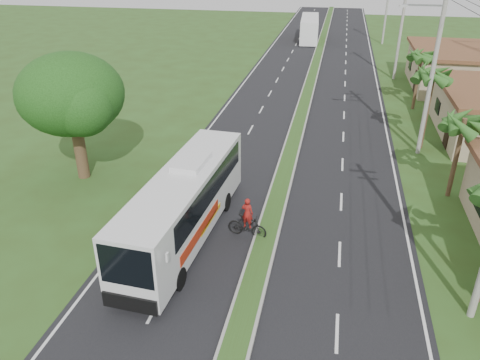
# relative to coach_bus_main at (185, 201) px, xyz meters

# --- Properties ---
(ground) EXTENTS (180.00, 180.00, 0.00)m
(ground) POSITION_rel_coach_bus_main_xyz_m (3.82, -4.93, -2.03)
(ground) COLOR #2F471A
(ground) RESTS_ON ground
(road_asphalt) EXTENTS (14.00, 160.00, 0.02)m
(road_asphalt) POSITION_rel_coach_bus_main_xyz_m (3.82, 15.07, -2.02)
(road_asphalt) COLOR black
(road_asphalt) RESTS_ON ground
(median_strip) EXTENTS (1.20, 160.00, 0.18)m
(median_strip) POSITION_rel_coach_bus_main_xyz_m (3.82, 15.07, -1.92)
(median_strip) COLOR gray
(median_strip) RESTS_ON ground
(lane_edge_left) EXTENTS (0.12, 160.00, 0.01)m
(lane_edge_left) POSITION_rel_coach_bus_main_xyz_m (-2.88, 15.07, -2.03)
(lane_edge_left) COLOR silver
(lane_edge_left) RESTS_ON ground
(lane_edge_right) EXTENTS (0.12, 160.00, 0.01)m
(lane_edge_right) POSITION_rel_coach_bus_main_xyz_m (10.52, 15.07, -2.03)
(lane_edge_right) COLOR silver
(lane_edge_right) RESTS_ON ground
(shop_far) EXTENTS (8.60, 11.60, 3.82)m
(shop_far) POSITION_rel_coach_bus_main_xyz_m (17.82, 31.07, -0.10)
(shop_far) COLOR tan
(shop_far) RESTS_ON ground
(palm_verge_b) EXTENTS (2.40, 2.40, 5.05)m
(palm_verge_b) POSITION_rel_coach_bus_main_xyz_m (13.22, 7.07, 2.33)
(palm_verge_b) COLOR #473321
(palm_verge_b) RESTS_ON ground
(palm_verge_c) EXTENTS (2.40, 2.40, 5.85)m
(palm_verge_c) POSITION_rel_coach_bus_main_xyz_m (12.62, 14.07, 3.10)
(palm_verge_c) COLOR #473321
(palm_verge_c) RESTS_ON ground
(palm_verge_d) EXTENTS (2.40, 2.40, 5.25)m
(palm_verge_d) POSITION_rel_coach_bus_main_xyz_m (13.12, 23.07, 2.52)
(palm_verge_d) COLOR #473321
(palm_verge_d) RESTS_ON ground
(shade_tree) EXTENTS (6.30, 6.00, 7.54)m
(shade_tree) POSITION_rel_coach_bus_main_xyz_m (-8.30, 5.08, 3.00)
(shade_tree) COLOR #473321
(shade_tree) RESTS_ON ground
(utility_pole_b) EXTENTS (3.20, 0.28, 12.00)m
(utility_pole_b) POSITION_rel_coach_bus_main_xyz_m (12.29, 13.07, 4.23)
(utility_pole_b) COLOR gray
(utility_pole_b) RESTS_ON ground
(utility_pole_c) EXTENTS (1.60, 0.28, 11.00)m
(utility_pole_c) POSITION_rel_coach_bus_main_xyz_m (12.32, 33.07, 3.65)
(utility_pole_c) COLOR gray
(utility_pole_c) RESTS_ON ground
(utility_pole_d) EXTENTS (1.60, 0.28, 10.50)m
(utility_pole_d) POSITION_rel_coach_bus_main_xyz_m (12.32, 53.07, 3.39)
(utility_pole_d) COLOR gray
(utility_pole_d) RESTS_ON ground
(coach_bus_main) EXTENTS (3.06, 11.52, 3.69)m
(coach_bus_main) POSITION_rel_coach_bus_main_xyz_m (0.00, 0.00, 0.00)
(coach_bus_main) COLOR silver
(coach_bus_main) RESTS_ON ground
(coach_bus_far) EXTENTS (3.10, 11.36, 3.27)m
(coach_bus_far) POSITION_rel_coach_bus_main_xyz_m (1.80, 53.92, -0.17)
(coach_bus_far) COLOR white
(coach_bus_far) RESTS_ON ground
(motorcyclist) EXTENTS (2.05, 0.89, 2.12)m
(motorcyclist) POSITION_rel_coach_bus_main_xyz_m (2.87, 0.62, -1.28)
(motorcyclist) COLOR black
(motorcyclist) RESTS_ON ground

